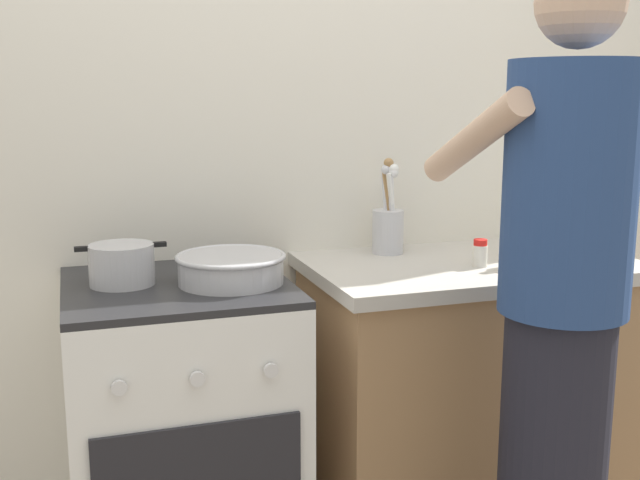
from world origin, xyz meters
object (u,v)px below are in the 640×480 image
stove_range (182,438)px  oil_bottle (545,230)px  spice_bottle (480,253)px  person (559,327)px  pot (122,264)px  mixing_bowl (231,267)px  utensil_crock (388,224)px

stove_range → oil_bottle: bearing=-4.6°
spice_bottle → person: person is taller
pot → oil_bottle: 1.24m
mixing_bowl → utensil_crock: (0.56, 0.23, 0.05)m
mixing_bowl → spice_bottle: spice_bottle is taller
stove_range → pot: pot is taller
pot → utensil_crock: size_ratio=0.78×
stove_range → spice_bottle: 1.01m
pot → mixing_bowl: bearing=-15.5°
utensil_crock → spice_bottle: (0.18, -0.26, -0.06)m
stove_range → mixing_bowl: mixing_bowl is taller
mixing_bowl → person: size_ratio=0.18×
stove_range → mixing_bowl: 0.52m
pot → spice_bottle: bearing=-6.0°
stove_range → utensil_crock: bearing=14.8°
mixing_bowl → person: person is taller
mixing_bowl → utensil_crock: size_ratio=0.97×
stove_range → pot: size_ratio=3.76×
mixing_bowl → spice_bottle: (0.74, -0.03, -0.00)m
spice_bottle → oil_bottle: (0.21, -0.01, 0.06)m
utensil_crock → person: 0.76m
spice_bottle → pot: bearing=174.0°
mixing_bowl → oil_bottle: oil_bottle is taller
stove_range → pot: bearing=167.6°
mixing_bowl → pot: bearing=164.5°
pot → person: size_ratio=0.14×
pot → oil_bottle: oil_bottle is taller
stove_range → person: size_ratio=0.53×
oil_bottle → person: (-0.27, -0.47, -0.14)m
pot → utensil_crock: (0.84, 0.15, 0.04)m
stove_range → spice_bottle: size_ratio=10.99×
pot → utensil_crock: 0.86m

